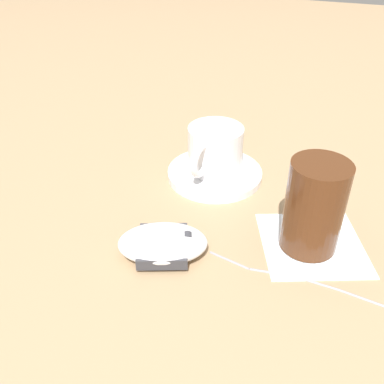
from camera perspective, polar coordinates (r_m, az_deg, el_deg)
ground_plane at (r=0.55m, az=12.18°, el=-5.20°), size 3.00×3.00×0.00m
saucer at (r=0.64m, az=3.04°, el=2.45°), size 0.14×0.14×0.01m
coffee_cup at (r=0.62m, az=3.02°, el=5.70°), size 0.08×0.11×0.07m
computer_mouse at (r=0.50m, az=-3.90°, el=-6.82°), size 0.12×0.10×0.03m
mouse_cable at (r=0.49m, az=21.79°, el=-13.11°), size 0.34×0.04×0.00m
napkin_under_glass at (r=0.54m, az=15.70°, el=-6.65°), size 0.15×0.15×0.00m
drinking_glass at (r=0.50m, az=15.98°, el=-1.88°), size 0.07×0.07×0.11m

